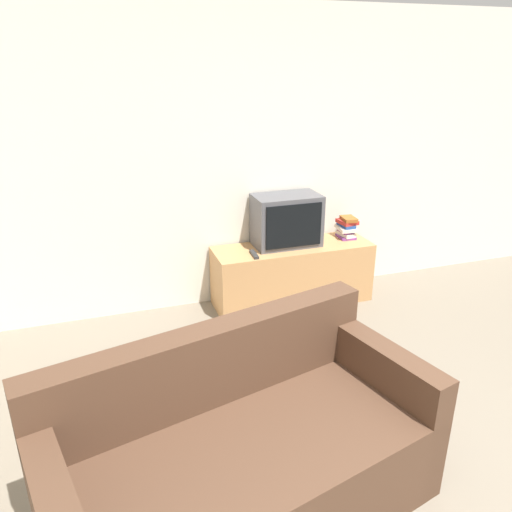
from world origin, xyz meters
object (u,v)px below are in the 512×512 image
at_px(book_stack, 347,227).
at_px(remote_on_stand, 254,254).
at_px(couch, 243,461).
at_px(tv_stand, 292,274).
at_px(television, 287,220).

bearing_deg(book_stack, remote_on_stand, -170.02).
bearing_deg(remote_on_stand, book_stack, 9.98).
bearing_deg(couch, book_stack, 38.02).
distance_m(tv_stand, remote_on_stand, 0.52).
bearing_deg(book_stack, couch, -128.29).
xyz_separation_m(tv_stand, television, (-0.05, 0.06, 0.51)).
distance_m(tv_stand, couch, 2.39).
relative_size(book_stack, remote_on_stand, 1.24).
xyz_separation_m(couch, remote_on_stand, (0.72, 1.99, 0.26)).
height_order(book_stack, remote_on_stand, book_stack).
distance_m(couch, remote_on_stand, 2.13).
relative_size(couch, book_stack, 8.75).
xyz_separation_m(tv_stand, book_stack, (0.57, 0.06, 0.38)).
height_order(tv_stand, television, television).
distance_m(couch, book_stack, 2.78).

